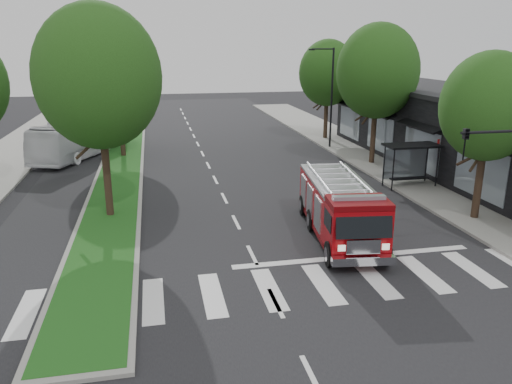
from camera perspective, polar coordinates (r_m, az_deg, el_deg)
ground at (r=20.52m, az=-0.43°, el=-7.24°), size 140.00×140.00×0.00m
sidewalk_right at (r=33.70m, az=17.38°, el=1.71°), size 5.00×80.00×0.15m
median at (r=37.40m, az=-15.02°, el=3.34°), size 3.00×50.00×0.15m
storefront_row at (r=35.60m, az=24.11°, el=5.79°), size 8.00×30.00×5.00m
bus_shelter at (r=31.06m, az=17.21°, el=4.24°), size 3.20×1.60×2.61m
tree_right_near at (r=25.57m, az=25.06°, el=8.81°), size 4.40×4.40×8.05m
tree_right_mid at (r=35.82m, az=13.72°, el=13.25°), size 5.60×5.60×9.72m
tree_right_far at (r=45.10m, az=8.18°, el=13.31°), size 5.00×5.00×8.73m
tree_median_near at (r=24.57m, az=-17.57°, el=12.40°), size 5.80×5.80×10.16m
tree_median_far at (r=38.53m, az=-15.60°, el=13.32°), size 5.60×5.60×9.72m
streetlight_right_far at (r=41.06m, az=8.46°, el=11.09°), size 2.11×0.20×8.00m
fire_engine at (r=22.31m, az=9.53°, el=-1.84°), size 3.35×8.19×2.76m
city_bus at (r=40.48m, az=-19.37°, el=6.00°), size 6.37×10.92×3.00m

